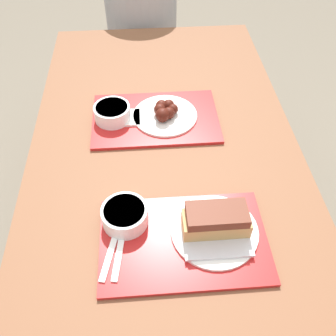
{
  "coord_description": "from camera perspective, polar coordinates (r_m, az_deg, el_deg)",
  "views": [
    {
      "loc": [
        -0.06,
        -0.74,
        1.62
      ],
      "look_at": [
        0.0,
        0.0,
        0.8
      ],
      "focal_mm": 40.0,
      "sensor_mm": 36.0,
      "label": 1
    }
  ],
  "objects": [
    {
      "name": "bowl_coleslaw_far",
      "position": [
        1.31,
        -8.5,
        8.42
      ],
      "size": [
        0.12,
        0.12,
        0.05
      ],
      "color": "white",
      "rests_on": "tray_far"
    },
    {
      "name": "ground_plane",
      "position": [
        1.78,
        -0.01,
        -17.59
      ],
      "size": [
        12.0,
        12.0,
        0.0
      ],
      "primitive_type": "plane",
      "color": "#706656"
    },
    {
      "name": "brisket_sandwich_plate",
      "position": [
        0.99,
        7.25,
        -8.51
      ],
      "size": [
        0.23,
        0.23,
        0.09
      ],
      "color": "white",
      "rests_on": "tray_near"
    },
    {
      "name": "bowl_coleslaw_near",
      "position": [
        1.01,
        -6.61,
        -7.12
      ],
      "size": [
        0.12,
        0.12,
        0.05
      ],
      "color": "white",
      "rests_on": "tray_near"
    },
    {
      "name": "plastic_fork_near",
      "position": [
        0.99,
        -8.7,
        -12.41
      ],
      "size": [
        0.06,
        0.17,
        0.0
      ],
      "color": "white",
      "rests_on": "tray_near"
    },
    {
      "name": "wings_plate_far",
      "position": [
        1.31,
        -0.47,
        8.43
      ],
      "size": [
        0.22,
        0.22,
        0.06
      ],
      "color": "white",
      "rests_on": "tray_far"
    },
    {
      "name": "tray_far",
      "position": [
        1.33,
        -1.93,
        7.57
      ],
      "size": [
        0.44,
        0.28,
        0.01
      ],
      "color": "red",
      "rests_on": "picnic_table"
    },
    {
      "name": "person_seated_across",
      "position": [
        2.09,
        -4.12,
        22.85
      ],
      "size": [
        0.37,
        0.37,
        0.7
      ],
      "color": "#9E9EA3",
      "rests_on": "picnic_bench_far"
    },
    {
      "name": "tray_near",
      "position": [
        1.0,
        2.4,
        -11.01
      ],
      "size": [
        0.44,
        0.28,
        0.01
      ],
      "color": "red",
      "rests_on": "picnic_table"
    },
    {
      "name": "napkin_far",
      "position": [
        1.32,
        -7.01,
        7.56
      ],
      "size": [
        0.12,
        0.09,
        0.01
      ],
      "color": "white",
      "rests_on": "tray_far"
    },
    {
      "name": "picnic_table",
      "position": [
        1.21,
        -0.01,
        -4.1
      ],
      "size": [
        0.88,
        1.87,
        0.76
      ],
      "color": "brown",
      "rests_on": "ground_plane"
    },
    {
      "name": "plastic_knife_near",
      "position": [
        0.98,
        -7.39,
        -12.36
      ],
      "size": [
        0.04,
        0.17,
        0.0
      ],
      "color": "white",
      "rests_on": "tray_near"
    },
    {
      "name": "picnic_bench_far",
      "position": [
        2.26,
        -2.31,
        14.68
      ],
      "size": [
        0.84,
        0.28,
        0.46
      ],
      "color": "brown",
      "rests_on": "ground_plane"
    },
    {
      "name": "condiment_packet",
      "position": [
        1.03,
        3.58,
        -7.61
      ],
      "size": [
        0.04,
        0.03,
        0.01
      ],
      "color": "#A59E93",
      "rests_on": "tray_near"
    }
  ]
}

